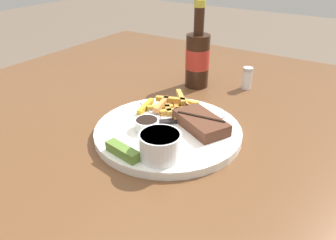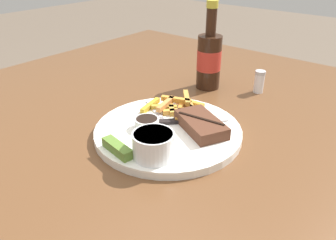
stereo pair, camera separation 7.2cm
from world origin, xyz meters
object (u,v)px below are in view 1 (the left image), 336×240
Objects in this scene: steak_portion at (201,122)px; coleslaw_cup at (160,144)px; fork_utensil at (152,111)px; beer_bottle at (197,57)px; pickle_spear at (123,151)px; knife_utensil at (184,120)px; dipping_sauce_cup at (147,124)px; dinner_plate at (168,131)px; salt_shaker at (247,78)px.

coleslaw_cup reaches higher than steak_portion.
steak_portion is at bearing 85.60° from coleslaw_cup.
fork_utensil is 0.49× the size of beer_bottle.
beer_bottle is (-0.01, 0.25, 0.07)m from fork_utensil.
pickle_spear is 0.19m from fork_utensil.
knife_utensil is at bearing -67.70° from beer_bottle.
dipping_sauce_cup is at bearing -170.36° from knife_utensil.
steak_portion is (0.06, 0.04, 0.02)m from dinner_plate.
dinner_plate is 0.09m from fork_utensil.
beer_bottle is at bearing 120.32° from steak_portion.
pickle_spear is 0.33× the size of beer_bottle.
knife_utensil is (0.01, 0.05, 0.01)m from dinner_plate.
knife_utensil reaches higher than fork_utensil.
steak_portion is 0.19m from pickle_spear.
steak_portion is at bearing 34.42° from dinner_plate.
salt_shaker is (-0.00, 0.46, -0.01)m from coleslaw_cup.
fork_utensil is 0.93× the size of knife_utensil.
salt_shaker is (-0.01, 0.31, 0.00)m from steak_portion.
dinner_plate is at bearing 0.00° from fork_utensil.
knife_utensil is 0.27m from beer_bottle.
beer_bottle reaches higher than dipping_sauce_cup.
beer_bottle is 0.16m from salt_shaker.
steak_portion is 0.31m from salt_shaker.
dipping_sauce_cup is at bearing 101.11° from pickle_spear.
pickle_spear is at bearing -145.76° from knife_utensil.
fork_utensil is at bearing 108.59° from pickle_spear.
fork_utensil is (-0.13, 0.15, -0.03)m from coleslaw_cup.
beer_bottle is (-0.09, 0.29, 0.08)m from dinner_plate.
fork_utensil is 0.33m from salt_shaker.
steak_portion is at bearing -87.90° from salt_shaker.
dinner_plate is 0.05m from dipping_sauce_cup.
knife_utensil is at bearing 81.03° from pickle_spear.
pickle_spear reaches higher than knife_utensil.
steak_portion is at bearing 67.41° from pickle_spear.
dipping_sauce_cup is 0.22× the size of beer_bottle.
coleslaw_cup is 1.25× the size of salt_shaker.
steak_portion is 0.59× the size of beer_bottle.
salt_shaker reaches higher than pickle_spear.
dipping_sauce_cup is (-0.04, -0.03, 0.02)m from dinner_plate.
salt_shaker is at bearing 97.84° from fork_utensil.
steak_portion reaches higher than knife_utensil.
pickle_spear is at bearing -97.34° from salt_shaker.
dinner_plate is at bearing -73.50° from beer_bottle.
fork_utensil is at bearing 150.20° from dinner_plate.
steak_portion is 1.13× the size of knife_utensil.
dinner_plate is 0.05m from knife_utensil.
coleslaw_cup is 0.66× the size of fork_utensil.
steak_portion is 1.83× the size of coleslaw_cup.
dinner_plate is 0.12m from coleslaw_cup.
pickle_spear is 1.26× the size of salt_shaker.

